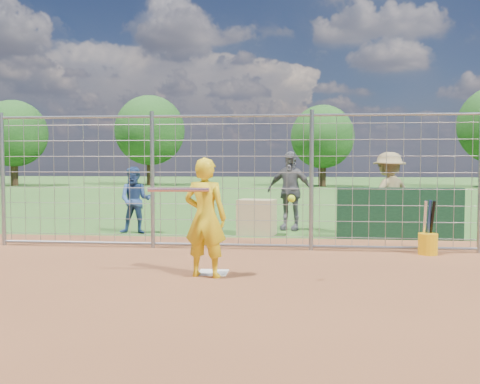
# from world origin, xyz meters

# --- Properties ---
(ground) EXTENTS (100.00, 100.00, 0.00)m
(ground) POSITION_xyz_m (0.00, 0.00, 0.00)
(ground) COLOR #2D591E
(ground) RESTS_ON ground
(infield_dirt) EXTENTS (18.00, 18.00, 0.00)m
(infield_dirt) POSITION_xyz_m (0.00, -3.00, 0.01)
(infield_dirt) COLOR brown
(infield_dirt) RESTS_ON ground
(home_plate) EXTENTS (0.43, 0.43, 0.02)m
(home_plate) POSITION_xyz_m (0.00, -0.20, 0.01)
(home_plate) COLOR silver
(home_plate) RESTS_ON ground
(dugout_wall) EXTENTS (2.60, 0.20, 1.10)m
(dugout_wall) POSITION_xyz_m (3.40, 3.60, 0.55)
(dugout_wall) COLOR #11381E
(dugout_wall) RESTS_ON ground
(batter) EXTENTS (0.69, 0.52, 1.71)m
(batter) POSITION_xyz_m (-0.07, -0.45, 0.85)
(batter) COLOR yellow
(batter) RESTS_ON ground
(bystander_a) EXTENTS (0.79, 0.63, 1.53)m
(bystander_a) POSITION_xyz_m (-2.45, 3.99, 0.77)
(bystander_a) COLOR navy
(bystander_a) RESTS_ON ground
(bystander_b) EXTENTS (1.19, 0.75, 1.90)m
(bystander_b) POSITION_xyz_m (1.07, 4.98, 0.95)
(bystander_b) COLOR #595A5E
(bystander_b) RESTS_ON ground
(bystander_c) EXTENTS (1.38, 1.22, 1.86)m
(bystander_c) POSITION_xyz_m (3.23, 3.94, 0.93)
(bystander_c) COLOR #907C4E
(bystander_c) RESTS_ON ground
(equipment_bin) EXTENTS (0.90, 0.70, 0.80)m
(equipment_bin) POSITION_xyz_m (0.35, 3.99, 0.40)
(equipment_bin) COLOR tan
(equipment_bin) RESTS_ON ground
(equipment_in_play) EXTENTS (2.05, 0.17, 0.19)m
(equipment_in_play) POSITION_xyz_m (-0.03, -0.64, 1.23)
(equipment_in_play) COLOR silver
(equipment_in_play) RESTS_ON ground
(bucket_with_bats) EXTENTS (0.34, 0.37, 0.97)m
(bucket_with_bats) POSITION_xyz_m (3.55, 1.76, 0.25)
(bucket_with_bats) COLOR #F2AA0C
(bucket_with_bats) RESTS_ON ground
(backstop_fence) EXTENTS (9.08, 0.08, 2.60)m
(backstop_fence) POSITION_xyz_m (0.00, 2.00, 1.26)
(backstop_fence) COLOR gray
(backstop_fence) RESTS_ON ground
(tree_line) EXTENTS (44.66, 6.72, 6.48)m
(tree_line) POSITION_xyz_m (3.13, 28.13, 3.71)
(tree_line) COLOR #3F2B19
(tree_line) RESTS_ON ground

